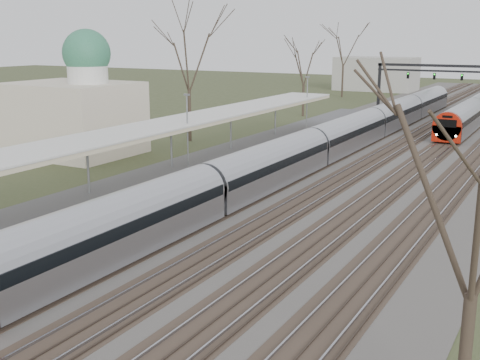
# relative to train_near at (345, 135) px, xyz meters

# --- Properties ---
(track_bed) EXTENTS (24.00, 160.00, 0.22)m
(track_bed) POSITION_rel_train_near_xyz_m (2.76, 4.72, -1.42)
(track_bed) COLOR #474442
(track_bed) RESTS_ON ground
(platform) EXTENTS (3.50, 69.00, 1.00)m
(platform) POSITION_rel_train_near_xyz_m (-6.55, -12.78, -0.98)
(platform) COLOR #9E9B93
(platform) RESTS_ON ground
(canopy) EXTENTS (4.10, 50.00, 3.11)m
(canopy) POSITION_rel_train_near_xyz_m (-6.55, -17.30, 2.45)
(canopy) COLOR slate
(canopy) RESTS_ON platform
(dome_building) EXTENTS (10.00, 8.00, 10.30)m
(dome_building) POSITION_rel_train_near_xyz_m (-19.21, -12.28, 2.24)
(dome_building) COLOR beige
(dome_building) RESTS_ON ground
(signal_gantry) EXTENTS (21.00, 0.59, 6.08)m
(signal_gantry) POSITION_rel_train_near_xyz_m (2.79, 34.71, 3.43)
(signal_gantry) COLOR black
(signal_gantry) RESTS_ON ground
(tree_west_far) EXTENTS (5.50, 5.50, 11.33)m
(tree_west_far) POSITION_rel_train_near_xyz_m (-14.50, -2.28, 6.54)
(tree_west_far) COLOR #2D231C
(tree_west_far) RESTS_ON ground
(train_near) EXTENTS (2.62, 75.21, 3.05)m
(train_near) POSITION_rel_train_near_xyz_m (0.00, 0.00, 0.00)
(train_near) COLOR #A1A3AB
(train_near) RESTS_ON ground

